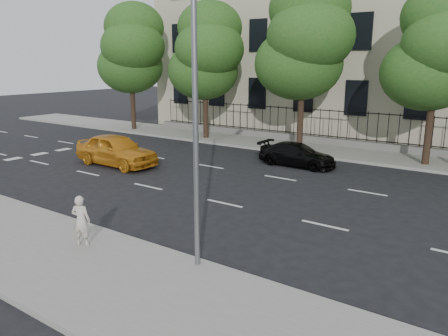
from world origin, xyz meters
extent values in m
plane|color=black|center=(0.00, 0.00, 0.00)|extent=(120.00, 120.00, 0.00)
cube|color=gray|center=(0.00, -4.00, 0.07)|extent=(60.00, 4.00, 0.15)
cube|color=gray|center=(0.00, 14.00, 0.07)|extent=(60.00, 4.00, 0.15)
cube|color=beige|center=(0.00, 23.00, 9.00)|extent=(34.00, 12.00, 18.00)
cube|color=slate|center=(0.00, 15.70, 0.35)|extent=(30.00, 0.50, 0.40)
cube|color=black|center=(0.00, 15.70, 0.65)|extent=(28.80, 0.05, 0.05)
cube|color=black|center=(0.00, 15.70, 2.25)|extent=(28.80, 0.05, 0.05)
cylinder|color=slate|center=(2.50, -2.30, 4.15)|extent=(0.14, 0.14, 8.00)
cylinder|color=#382619|center=(-16.00, 13.20, 1.72)|extent=(0.36, 0.36, 3.15)
ellipsoid|color=#22531B|center=(-16.40, 13.50, 4.86)|extent=(4.94, 4.94, 4.06)
ellipsoid|color=#22531B|center=(-15.50, 13.00, 6.29)|extent=(4.68, 4.68, 3.85)
ellipsoid|color=#22531B|center=(-15.90, 13.60, 7.72)|extent=(4.42, 4.42, 3.64)
cylinder|color=#382619|center=(-9.00, 13.20, 1.64)|extent=(0.36, 0.36, 2.97)
ellipsoid|color=#22531B|center=(-9.40, 13.50, 4.62)|extent=(4.75, 4.75, 3.90)
ellipsoid|color=#22531B|center=(-8.50, 13.00, 6.00)|extent=(4.50, 4.50, 3.70)
ellipsoid|color=#22531B|center=(-8.90, 13.60, 7.38)|extent=(4.25, 4.25, 3.50)
cylinder|color=#382619|center=(-2.00, 13.20, 1.81)|extent=(0.36, 0.36, 3.32)
ellipsoid|color=#22531B|center=(-2.40, 13.50, 5.09)|extent=(5.13, 5.13, 4.21)
ellipsoid|color=#22531B|center=(-1.50, 13.00, 6.58)|extent=(4.86, 4.86, 4.00)
ellipsoid|color=#22531B|center=(-1.90, 13.60, 8.06)|extent=(4.59, 4.59, 3.78)
cylinder|color=#382619|center=(5.00, 13.20, 1.69)|extent=(0.36, 0.36, 3.08)
ellipsoid|color=#22531B|center=(4.60, 13.50, 4.67)|extent=(4.56, 4.56, 3.74)
ellipsoid|color=#22531B|center=(5.10, 13.60, 7.31)|extent=(4.08, 4.08, 3.36)
imported|color=orange|center=(-8.14, 4.46, 0.81)|extent=(4.81, 2.03, 1.62)
imported|color=black|center=(-0.45, 9.67, 0.59)|extent=(4.05, 1.68, 1.17)
imported|color=beige|center=(-0.91, -3.23, 0.88)|extent=(0.63, 0.54, 1.46)
camera|label=1|loc=(8.96, -10.38, 5.21)|focal=35.00mm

